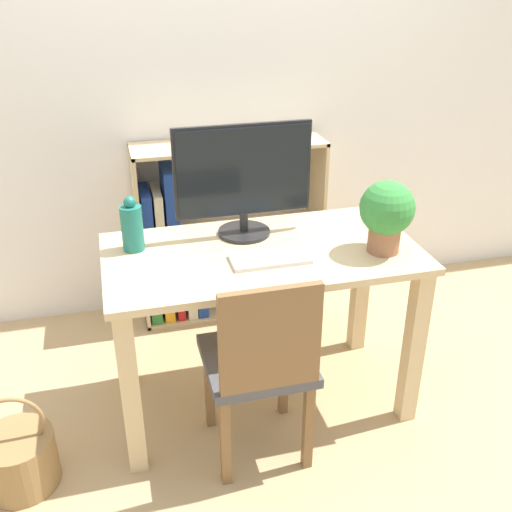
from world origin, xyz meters
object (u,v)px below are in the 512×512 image
object	(u,v)px
potted_plant	(387,212)
chair	(261,362)
monitor	(243,176)
keyboard	(270,259)
vase	(132,226)
basket	(19,458)
bookshelf	(196,246)

from	to	relation	value
potted_plant	chair	xyz separation A→B (m)	(-0.56, -0.21, -0.46)
monitor	keyboard	size ratio (longest dim) A/B	1.86
vase	chair	world-z (taller)	vase
monitor	basket	bearing A→B (deg)	-156.92
monitor	potted_plant	distance (m)	0.59
vase	bookshelf	size ratio (longest dim) A/B	0.23
vase	bookshelf	bearing A→B (deg)	62.60
potted_plant	basket	world-z (taller)	potted_plant
vase	keyboard	bearing A→B (deg)	-24.84
bookshelf	vase	bearing A→B (deg)	-117.40
monitor	vase	size ratio (longest dim) A/B	2.50
bookshelf	potted_plant	bearing A→B (deg)	-56.88
monitor	chair	distance (m)	0.75
keyboard	vase	world-z (taller)	vase
chair	bookshelf	xyz separation A→B (m)	(-0.05, 1.15, -0.06)
keyboard	chair	world-z (taller)	chair
potted_plant	basket	size ratio (longest dim) A/B	0.72
monitor	keyboard	bearing A→B (deg)	-81.68
keyboard	potted_plant	distance (m)	0.49
potted_plant	chair	distance (m)	0.75
monitor	potted_plant	size ratio (longest dim) A/B	1.94
keyboard	potted_plant	xyz separation A→B (m)	(0.46, -0.03, 0.16)
chair	potted_plant	bearing A→B (deg)	22.99
vase	monitor	bearing A→B (deg)	4.54
potted_plant	monitor	bearing A→B (deg)	148.83
potted_plant	chair	world-z (taller)	potted_plant
potted_plant	vase	bearing A→B (deg)	164.59
vase	chair	size ratio (longest dim) A/B	0.27
keyboard	vase	distance (m)	0.56
vase	chair	xyz separation A→B (m)	(0.40, -0.47, -0.39)
keyboard	chair	bearing A→B (deg)	-112.53
bookshelf	basket	world-z (taller)	bookshelf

